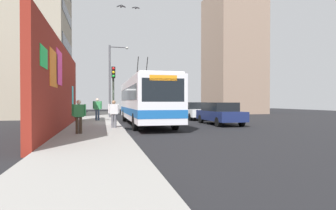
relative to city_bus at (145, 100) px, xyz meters
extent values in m
plane|color=black|center=(0.57, 1.80, -1.78)|extent=(80.00, 80.00, 0.00)
cube|color=gray|center=(0.57, 3.40, -1.71)|extent=(48.00, 3.20, 0.15)
cube|color=maroon|center=(-3.28, 5.15, 0.57)|extent=(14.29, 0.30, 4.70)
cube|color=#F2338C|center=(-4.96, 4.99, 1.51)|extent=(1.81, 0.02, 1.67)
cube|color=green|center=(-8.63, 4.99, 1.44)|extent=(1.30, 0.02, 0.75)
cube|color=#33D8E5|center=(1.39, 4.99, 0.23)|extent=(0.89, 0.02, 1.43)
cube|color=orange|center=(-6.56, 4.99, 1.27)|extent=(1.91, 0.02, 1.56)
cube|color=#9E937F|center=(11.75, 11.00, 9.15)|extent=(9.27, 8.95, 21.87)
cube|color=black|center=(11.75, 6.50, 2.62)|extent=(7.88, 0.04, 1.10)
cube|color=black|center=(11.75, 6.50, 5.82)|extent=(7.88, 0.04, 1.10)
cube|color=black|center=(11.75, 6.50, 9.02)|extent=(7.88, 0.04, 1.10)
cube|color=gray|center=(16.85, -15.20, 6.68)|extent=(8.01, 6.61, 16.93)
cube|color=black|center=(16.85, -18.53, 2.62)|extent=(6.81, 0.04, 1.10)
cube|color=black|center=(16.85, -18.53, 5.82)|extent=(6.81, 0.04, 1.10)
cube|color=black|center=(16.85, -18.53, 9.02)|extent=(6.81, 0.04, 1.10)
cube|color=black|center=(16.85, -18.53, 12.22)|extent=(6.81, 0.04, 1.10)
cube|color=silver|center=(0.01, 0.00, -0.02)|extent=(11.67, 2.56, 2.63)
cube|color=silver|center=(0.01, 0.00, 1.36)|extent=(11.20, 2.35, 0.12)
cube|color=#1959A5|center=(0.01, 0.00, -0.78)|extent=(11.69, 2.58, 0.44)
cube|color=black|center=(-5.81, 0.00, 0.44)|extent=(0.04, 2.18, 1.18)
cube|color=black|center=(0.01, 0.00, 0.38)|extent=(10.73, 2.59, 0.84)
cube|color=orange|center=(-5.80, 0.00, 1.05)|extent=(0.06, 1.41, 0.28)
cylinder|color=black|center=(1.76, -0.35, 2.20)|extent=(1.43, 0.06, 2.00)
cylinder|color=black|center=(1.76, 0.35, 2.20)|extent=(1.43, 0.06, 2.00)
cylinder|color=black|center=(-3.73, -1.16, -1.28)|extent=(1.00, 0.28, 1.00)
cylinder|color=black|center=(-3.73, 1.16, -1.28)|extent=(1.00, 0.28, 1.00)
cylinder|color=black|center=(3.74, -1.16, -1.28)|extent=(1.00, 0.28, 1.00)
cylinder|color=black|center=(3.74, 1.16, -1.28)|extent=(1.00, 0.28, 1.00)
cube|color=navy|center=(-1.02, -5.20, -1.13)|extent=(4.80, 1.89, 0.66)
cube|color=black|center=(-0.93, -5.20, -0.50)|extent=(2.88, 1.70, 0.60)
cylinder|color=black|center=(-2.61, -6.05, -1.46)|extent=(0.64, 0.22, 0.64)
cylinder|color=black|center=(-2.61, -4.35, -1.46)|extent=(0.64, 0.22, 0.64)
cylinder|color=black|center=(0.56, -6.05, -1.46)|extent=(0.64, 0.22, 0.64)
cylinder|color=black|center=(0.56, -4.35, -1.46)|extent=(0.64, 0.22, 0.64)
cube|color=white|center=(4.85, -5.20, -1.13)|extent=(4.79, 1.77, 0.66)
cube|color=black|center=(4.95, -5.20, -0.50)|extent=(2.88, 1.60, 0.60)
cylinder|color=black|center=(3.27, -5.99, -1.46)|extent=(0.64, 0.22, 0.64)
cylinder|color=black|center=(3.27, -4.41, -1.46)|extent=(0.64, 0.22, 0.64)
cylinder|color=black|center=(6.44, -5.99, -1.46)|extent=(0.64, 0.22, 0.64)
cylinder|color=black|center=(6.44, -4.41, -1.46)|extent=(0.64, 0.22, 0.64)
cube|color=#38383D|center=(11.28, -5.20, -1.13)|extent=(4.58, 1.79, 0.66)
cube|color=black|center=(11.38, -5.20, -0.50)|extent=(2.75, 1.61, 0.60)
cylinder|color=black|center=(9.77, -6.00, -1.46)|extent=(0.64, 0.22, 0.64)
cylinder|color=black|center=(9.77, -4.40, -1.46)|extent=(0.64, 0.22, 0.64)
cylinder|color=black|center=(12.79, -6.00, -1.46)|extent=(0.64, 0.22, 0.64)
cylinder|color=black|center=(12.79, -4.40, -1.46)|extent=(0.64, 0.22, 0.64)
cube|color=#B7B7BC|center=(17.31, -5.20, -1.13)|extent=(4.59, 1.76, 0.66)
cube|color=black|center=(17.40, -5.20, -0.50)|extent=(2.75, 1.59, 0.60)
cylinder|color=black|center=(15.80, -5.98, -1.46)|extent=(0.64, 0.22, 0.64)
cylinder|color=black|center=(15.80, -4.42, -1.46)|extent=(0.64, 0.22, 0.64)
cylinder|color=black|center=(18.82, -5.98, -1.46)|extent=(0.64, 0.22, 0.64)
cylinder|color=black|center=(18.82, -4.42, -1.46)|extent=(0.64, 0.22, 0.64)
cylinder|color=#595960|center=(-3.18, 2.24, -1.25)|extent=(0.14, 0.14, 0.77)
cylinder|color=#595960|center=(-3.18, 2.40, -1.25)|extent=(0.14, 0.14, 0.77)
cube|color=silver|center=(-3.18, 2.32, -0.57)|extent=(0.22, 0.45, 0.58)
cylinder|color=silver|center=(-3.18, 2.04, -0.54)|extent=(0.09, 0.09, 0.55)
cylinder|color=silver|center=(-3.18, 2.59, -0.54)|extent=(0.09, 0.09, 0.55)
sphere|color=#936B4C|center=(-3.18, 2.32, -0.18)|extent=(0.21, 0.21, 0.21)
cylinder|color=#2D3F59|center=(3.34, 3.24, -1.20)|extent=(0.14, 0.14, 0.87)
cylinder|color=#2D3F59|center=(3.34, 3.42, -1.20)|extent=(0.14, 0.14, 0.87)
cube|color=#338C4C|center=(3.34, 3.33, -0.44)|extent=(0.22, 0.50, 0.65)
cylinder|color=#338C4C|center=(3.34, 3.03, -0.41)|extent=(0.09, 0.09, 0.62)
cylinder|color=#338C4C|center=(3.34, 3.63, -0.41)|extent=(0.09, 0.09, 0.62)
sphere|color=beige|center=(3.34, 3.33, 0.00)|extent=(0.23, 0.23, 0.23)
cylinder|color=#3F3326|center=(-5.81, 3.95, -1.24)|extent=(0.14, 0.14, 0.78)
cylinder|color=#3F3326|center=(-5.81, 4.11, -1.24)|extent=(0.14, 0.14, 0.78)
cube|color=#338C4C|center=(-5.81, 4.03, -0.56)|extent=(0.22, 0.45, 0.58)
cylinder|color=#338C4C|center=(-5.81, 3.75, -0.53)|extent=(0.09, 0.09, 0.55)
cylinder|color=#338C4C|center=(-5.81, 4.30, -0.53)|extent=(0.09, 0.09, 0.55)
sphere|color=beige|center=(-5.81, 4.03, -0.17)|extent=(0.21, 0.21, 0.21)
cylinder|color=#2D382D|center=(1.59, 2.15, 0.41)|extent=(0.14, 0.14, 4.08)
cube|color=black|center=(1.37, 2.15, 2.00)|extent=(0.20, 0.28, 0.84)
sphere|color=red|center=(1.26, 2.15, 2.28)|extent=(0.18, 0.18, 0.18)
sphere|color=yellow|center=(1.26, 2.15, 2.00)|extent=(0.18, 0.18, 0.18)
sphere|color=green|center=(1.26, 2.15, 1.72)|extent=(0.18, 0.18, 0.18)
cylinder|color=#4C4C51|center=(7.45, 2.25, 1.78)|extent=(0.18, 0.18, 6.83)
cylinder|color=#4C4C51|center=(7.45, 1.43, 5.05)|extent=(0.10, 1.65, 0.10)
ellipsoid|color=silver|center=(7.45, 0.60, 5.00)|extent=(0.44, 0.28, 0.20)
ellipsoid|color=#47474C|center=(0.85, 0.56, 6.66)|extent=(0.32, 0.14, 0.12)
cube|color=#47474C|center=(0.85, 0.42, 6.69)|extent=(0.20, 0.28, 0.09)
cube|color=#47474C|center=(0.85, 0.70, 6.69)|extent=(0.20, 0.28, 0.09)
ellipsoid|color=#47474C|center=(-1.89, 1.80, 5.75)|extent=(0.32, 0.14, 0.12)
cube|color=#47474C|center=(-1.89, 1.66, 5.78)|extent=(0.20, 0.26, 0.13)
cube|color=#47474C|center=(-1.89, 1.94, 5.78)|extent=(0.20, 0.26, 0.13)
cylinder|color=black|center=(-2.66, 1.20, -1.78)|extent=(1.68, 1.68, 0.00)
camera|label=1|loc=(-19.23, 2.99, -0.14)|focal=29.51mm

